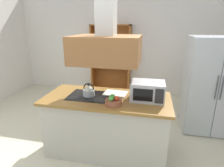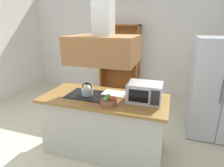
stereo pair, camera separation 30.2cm
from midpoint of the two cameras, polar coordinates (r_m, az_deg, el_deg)
ground_plane at (r=3.11m, az=-9.76°, el=-20.81°), size 7.80×7.80×0.00m
wall_back at (r=5.35m, az=1.61°, el=11.70°), size 6.00×0.12×2.70m
kitchen_island at (r=2.94m, az=-4.51°, el=-12.33°), size 1.83×0.85×0.90m
range_hood at (r=2.55m, az=-5.21°, el=12.98°), size 0.90×0.70×1.29m
refrigerator at (r=3.76m, az=26.01°, el=-0.53°), size 0.90×0.78×1.72m
dish_cabinet at (r=5.28m, az=-1.87°, el=5.98°), size 1.07×0.40×1.89m
kettle at (r=2.80m, az=-10.16°, el=-2.19°), size 0.17×0.17×0.19m
cutting_board at (r=2.86m, az=-1.96°, el=-3.06°), size 0.36×0.27×0.02m
microwave at (r=2.63m, az=7.52°, el=-2.31°), size 0.46×0.35×0.26m
fruit_bowl at (r=2.48m, az=-3.08°, el=-5.53°), size 0.23×0.23×0.14m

